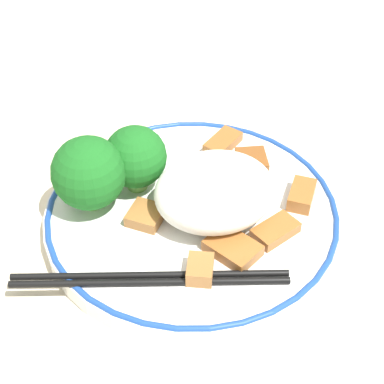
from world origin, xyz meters
TOP-DOWN VIEW (x-y plane):
  - ground_plane at (0.00, 0.00)m, footprint 3.00×3.00m
  - plate at (0.00, 0.00)m, footprint 0.24×0.24m
  - rice_mound at (-0.02, 0.01)m, footprint 0.10×0.08m
  - broccoli_back_left at (0.04, -0.04)m, footprint 0.05×0.05m
  - broccoli_back_center at (0.08, -0.03)m, footprint 0.06×0.06m
  - meat_near_front at (-0.05, -0.07)m, footprint 0.04×0.04m
  - meat_near_left at (0.04, 0.00)m, footprint 0.04×0.04m
  - meat_near_right at (-0.03, -0.02)m, footprint 0.05×0.04m
  - meat_near_back at (-0.05, 0.05)m, footprint 0.04×0.03m
  - meat_on_rice_edge at (0.01, 0.07)m, footprint 0.03×0.03m
  - meat_mid_left at (-0.07, -0.04)m, footprint 0.03×0.03m
  - meat_mid_right at (-0.02, 0.05)m, footprint 0.04×0.05m
  - meat_far_scatter at (-0.09, 0.02)m, footprint 0.03×0.04m
  - chopsticks at (0.05, 0.06)m, footprint 0.20×0.07m

SIDE VIEW (x-z plane):
  - ground_plane at x=0.00m, z-range 0.00..0.00m
  - plate at x=0.00m, z-range 0.00..0.02m
  - chopsticks at x=0.05m, z-range 0.02..0.02m
  - meat_near_front at x=-0.05m, z-range 0.02..0.02m
  - meat_near_back at x=-0.05m, z-range 0.02..0.02m
  - meat_near_right at x=-0.03m, z-range 0.02..0.02m
  - meat_mid_right at x=-0.02m, z-range 0.02..0.03m
  - meat_near_left at x=0.04m, z-range 0.02..0.03m
  - meat_mid_left at x=-0.07m, z-range 0.02..0.03m
  - meat_far_scatter at x=-0.09m, z-range 0.02..0.03m
  - meat_on_rice_edge at x=0.01m, z-range 0.02..0.03m
  - rice_mound at x=-0.02m, z-range 0.02..0.07m
  - broccoli_back_left at x=0.04m, z-range 0.02..0.08m
  - broccoli_back_center at x=0.08m, z-range 0.02..0.08m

